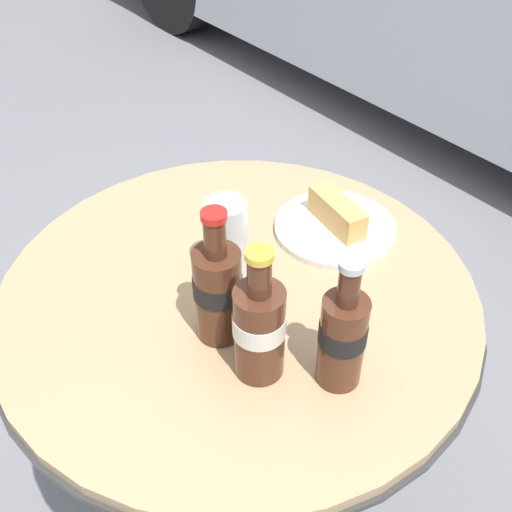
{
  "coord_description": "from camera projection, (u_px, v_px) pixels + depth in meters",
  "views": [
    {
      "loc": [
        0.58,
        -0.44,
        1.47
      ],
      "look_at": [
        0.0,
        0.04,
        0.82
      ],
      "focal_mm": 45.0,
      "sensor_mm": 36.0,
      "label": 1
    }
  ],
  "objects": [
    {
      "name": "bistro_table",
      "position": [
        239.0,
        352.0,
        1.11
      ],
      "size": [
        0.77,
        0.77,
        0.77
      ],
      "color": "#333333",
      "rests_on": "ground_plane"
    },
    {
      "name": "lunch_plate_near",
      "position": [
        336.0,
        223.0,
        1.12
      ],
      "size": [
        0.21,
        0.21,
        0.06
      ],
      "color": "silver",
      "rests_on": "bistro_table"
    },
    {
      "name": "cola_bottle_center",
      "position": [
        218.0,
        289.0,
        0.89
      ],
      "size": [
        0.07,
        0.07,
        0.22
      ],
      "color": "#4C2819",
      "rests_on": "bistro_table"
    },
    {
      "name": "cola_bottle_left",
      "position": [
        259.0,
        327.0,
        0.84
      ],
      "size": [
        0.07,
        0.07,
        0.21
      ],
      "color": "#4C2819",
      "rests_on": "bistro_table"
    },
    {
      "name": "drinking_glass",
      "position": [
        227.0,
        243.0,
        1.0
      ],
      "size": [
        0.06,
        0.06,
        0.14
      ],
      "color": "black",
      "rests_on": "bistro_table"
    },
    {
      "name": "cola_bottle_right",
      "position": [
        344.0,
        334.0,
        0.83
      ],
      "size": [
        0.06,
        0.06,
        0.21
      ],
      "color": "#4C2819",
      "rests_on": "bistro_table"
    }
  ]
}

